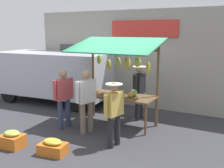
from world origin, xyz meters
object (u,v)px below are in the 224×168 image
Objects in this scene: vendor_with_sunhat at (139,88)px; shopper_with_ponytail at (86,97)px; shopper_in_grey_tee at (114,110)px; produce_crate_side at (12,140)px; shopper_in_striped_shirt at (64,95)px; produce_crate_near at (53,147)px; market_stall at (119,72)px; parked_van at (51,72)px.

shopper_with_ponytail is (0.79, 1.69, -0.01)m from vendor_with_sunhat.
shopper_in_grey_tee reaches higher than produce_crate_side.
produce_crate_near is (-0.84, 1.46, -0.79)m from shopper_in_striped_shirt.
market_stall reaches higher than parked_van.
vendor_with_sunhat is 3.05× the size of produce_crate_side.
vendor_with_sunhat is 3.34m from produce_crate_near.
shopper_in_grey_tee is at bearing -149.85° from produce_crate_side.
shopper_in_striped_shirt is at bearing 87.17° from shopper_in_grey_tee.
parked_van is (3.84, -0.41, 0.13)m from vendor_with_sunhat.
parked_van reaches higher than shopper_with_ponytail.
parked_van reaches higher than produce_crate_near.
shopper_with_ponytail is 3.71m from parked_van.
parked_van is 8.27× the size of produce_crate_side.
parked_van is (4.11, -2.54, 0.23)m from shopper_in_grey_tee.
shopper_in_grey_tee is at bearing 5.79° from vendor_with_sunhat.
produce_crate_near is (0.71, 3.15, -0.83)m from vendor_with_sunhat.
produce_crate_near is (0.98, 1.02, -0.73)m from shopper_in_grey_tee.
shopper_in_striped_shirt is at bearing -98.31° from produce_crate_side.
shopper_with_ponytail is at bearing 141.06° from parked_van.
market_stall is at bearing 157.89° from parked_van.
produce_crate_side is (1.44, 2.62, -1.36)m from market_stall.
market_stall is at bearing -98.43° from produce_crate_near.
shopper_with_ponytail is 1.03× the size of shopper_in_striped_shirt.
shopper_in_grey_tee is at bearing -133.81° from produce_crate_near.
produce_crate_side is at bearing 9.02° from produce_crate_near.
shopper_in_striped_shirt is 2.99× the size of produce_crate_side.
produce_crate_near is at bearing -139.03° from shopper_in_striped_shirt.
parked_van is at bearing -48.69° from produce_crate_near.
shopper_with_ponytail is at bearing -79.03° from shopper_in_striped_shirt.
vendor_with_sunhat is 3.86m from produce_crate_side.
vendor_with_sunhat is 1.09× the size of shopper_in_grey_tee.
produce_crate_near is at bearing 146.96° from shopper_in_grey_tee.
shopper_with_ponytail reaches higher than shopper_in_striped_shirt.
vendor_with_sunhat is 0.37× the size of parked_van.
produce_crate_near is at bearing 126.93° from parked_van.
shopper_in_grey_tee is 1.60m from produce_crate_near.
parked_van is at bearing -61.14° from produce_crate_side.
shopper_in_striped_shirt is (0.76, -0.00, -0.03)m from shopper_with_ponytail.
vendor_with_sunhat is (-0.35, -0.71, -0.55)m from market_stall.
market_stall reaches higher than shopper_in_striped_shirt.
market_stall is at bearing -39.39° from shopper_in_striped_shirt.
market_stall is 1.49× the size of vendor_with_sunhat.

